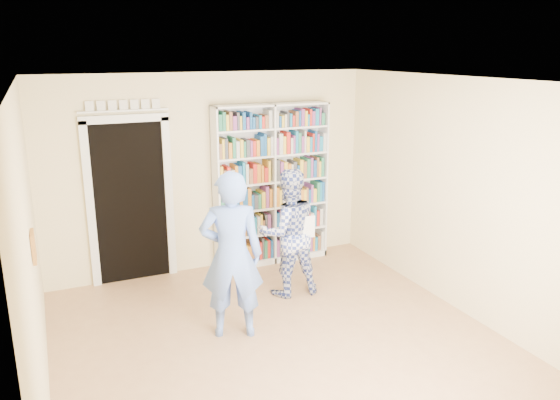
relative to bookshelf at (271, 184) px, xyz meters
name	(u,v)px	position (x,y,z in m)	size (l,w,h in m)	color
floor	(287,350)	(-0.83, -2.34, -1.15)	(5.00, 5.00, 0.00)	#A5754F
ceiling	(288,82)	(-0.83, -2.34, 1.55)	(5.00, 5.00, 0.00)	white
wall_back	(211,173)	(-0.83, 0.16, 0.20)	(4.50, 4.50, 0.00)	beige
wall_left	(32,261)	(-3.08, -2.34, 0.20)	(5.00, 5.00, 0.00)	beige
wall_right	(469,200)	(1.42, -2.34, 0.20)	(5.00, 5.00, 0.00)	beige
bookshelf	(271,184)	(0.00, 0.00, 0.00)	(1.65, 0.31, 2.27)	white
doorway	(130,194)	(-1.93, 0.13, 0.03)	(1.10, 0.08, 2.43)	black
wall_art	(33,246)	(-3.06, -2.14, 0.25)	(0.03, 0.25, 0.25)	brown
man_blue	(232,255)	(-1.21, -1.79, -0.24)	(0.66, 0.43, 1.81)	#6083D7
man_plaid	(288,233)	(-0.24, -1.10, -0.34)	(0.78, 0.61, 1.60)	navy
paper_sheet	(307,227)	(-0.08, -1.31, -0.23)	(0.19, 0.01, 0.27)	white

